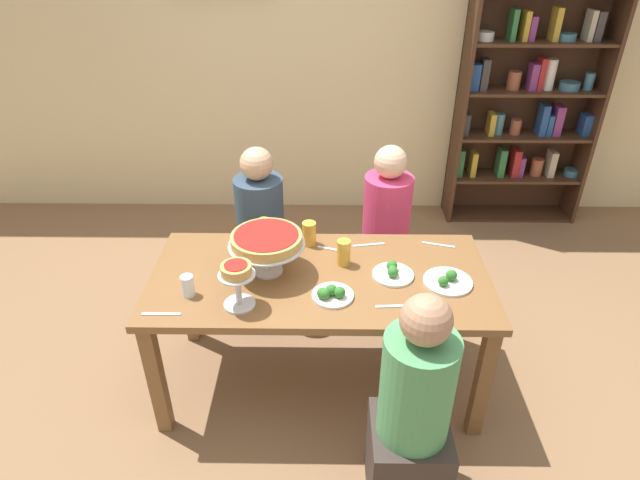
% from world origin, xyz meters
% --- Properties ---
extents(ground_plane, '(12.00, 12.00, 0.00)m').
position_xyz_m(ground_plane, '(0.00, 0.00, 0.00)').
color(ground_plane, '#846042').
extents(rear_partition, '(8.00, 0.12, 2.80)m').
position_xyz_m(rear_partition, '(0.00, 2.20, 1.40)').
color(rear_partition, beige).
rests_on(rear_partition, ground_plane).
extents(dining_table, '(1.73, 0.82, 0.74)m').
position_xyz_m(dining_table, '(0.00, 0.00, 0.65)').
color(dining_table, brown).
rests_on(dining_table, ground_plane).
extents(bookshelf, '(1.10, 0.30, 2.21)m').
position_xyz_m(bookshelf, '(1.63, 2.01, 1.14)').
color(bookshelf, '#422819').
rests_on(bookshelf, ground_plane).
extents(diner_far_left, '(0.34, 0.34, 1.15)m').
position_xyz_m(diner_far_left, '(-0.38, 0.69, 0.49)').
color(diner_far_left, '#382D28').
rests_on(diner_far_left, ground_plane).
extents(diner_far_right, '(0.34, 0.34, 1.15)m').
position_xyz_m(diner_far_right, '(0.41, 0.73, 0.49)').
color(diner_far_right, '#382D28').
rests_on(diner_far_right, ground_plane).
extents(diner_near_right, '(0.34, 0.34, 1.15)m').
position_xyz_m(diner_near_right, '(0.40, -0.70, 0.49)').
color(diner_near_right, '#382D28').
rests_on(diner_near_right, ground_plane).
extents(deep_dish_pizza_stand, '(0.39, 0.39, 0.22)m').
position_xyz_m(deep_dish_pizza_stand, '(-0.27, 0.03, 0.92)').
color(deep_dish_pizza_stand, silver).
rests_on(deep_dish_pizza_stand, dining_table).
extents(personal_pizza_stand, '(0.17, 0.17, 0.23)m').
position_xyz_m(personal_pizza_stand, '(-0.37, -0.24, 0.90)').
color(personal_pizza_stand, silver).
rests_on(personal_pizza_stand, dining_table).
extents(salad_plate_near_diner, '(0.20, 0.20, 0.07)m').
position_xyz_m(salad_plate_near_diner, '(0.06, -0.18, 0.77)').
color(salad_plate_near_diner, white).
rests_on(salad_plate_near_diner, dining_table).
extents(salad_plate_far_diner, '(0.21, 0.21, 0.07)m').
position_xyz_m(salad_plate_far_diner, '(0.37, 0.00, 0.76)').
color(salad_plate_far_diner, white).
rests_on(salad_plate_far_diner, dining_table).
extents(salad_plate_spare, '(0.24, 0.24, 0.07)m').
position_xyz_m(salad_plate_spare, '(0.64, -0.06, 0.76)').
color(salad_plate_spare, white).
rests_on(salad_plate_spare, dining_table).
extents(beer_glass_amber_tall, '(0.08, 0.08, 0.13)m').
position_xyz_m(beer_glass_amber_tall, '(-0.06, 0.30, 0.81)').
color(beer_glass_amber_tall, gold).
rests_on(beer_glass_amber_tall, dining_table).
extents(beer_glass_amber_short, '(0.07, 0.07, 0.13)m').
position_xyz_m(beer_glass_amber_short, '(-0.31, 0.33, 0.81)').
color(beer_glass_amber_short, gold).
rests_on(beer_glass_amber_short, dining_table).
extents(beer_glass_amber_spare, '(0.07, 0.07, 0.14)m').
position_xyz_m(beer_glass_amber_spare, '(0.12, 0.11, 0.81)').
color(beer_glass_amber_spare, gold).
rests_on(beer_glass_amber_spare, dining_table).
extents(water_glass_clear_near, '(0.06, 0.06, 0.11)m').
position_xyz_m(water_glass_clear_near, '(-0.63, -0.17, 0.79)').
color(water_glass_clear_near, white).
rests_on(water_glass_clear_near, dining_table).
extents(cutlery_fork_near, '(0.18, 0.02, 0.00)m').
position_xyz_m(cutlery_fork_near, '(-0.73, -0.32, 0.74)').
color(cutlery_fork_near, silver).
rests_on(cutlery_fork_near, dining_table).
extents(cutlery_knife_near, '(0.18, 0.03, 0.00)m').
position_xyz_m(cutlery_knife_near, '(0.35, -0.25, 0.74)').
color(cutlery_knife_near, silver).
rests_on(cutlery_knife_near, dining_table).
extents(cutlery_fork_far, '(0.18, 0.06, 0.00)m').
position_xyz_m(cutlery_fork_far, '(0.65, 0.30, 0.74)').
color(cutlery_fork_far, silver).
rests_on(cutlery_fork_far, dining_table).
extents(cutlery_knife_far, '(0.18, 0.07, 0.00)m').
position_xyz_m(cutlery_knife_far, '(0.07, 0.24, 0.74)').
color(cutlery_knife_far, silver).
rests_on(cutlery_knife_far, dining_table).
extents(cutlery_spare_fork, '(0.18, 0.05, 0.00)m').
position_xyz_m(cutlery_spare_fork, '(0.27, 0.29, 0.74)').
color(cutlery_spare_fork, silver).
rests_on(cutlery_spare_fork, dining_table).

